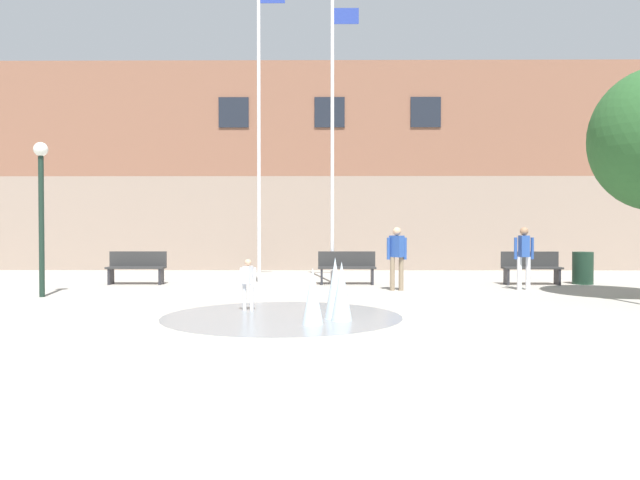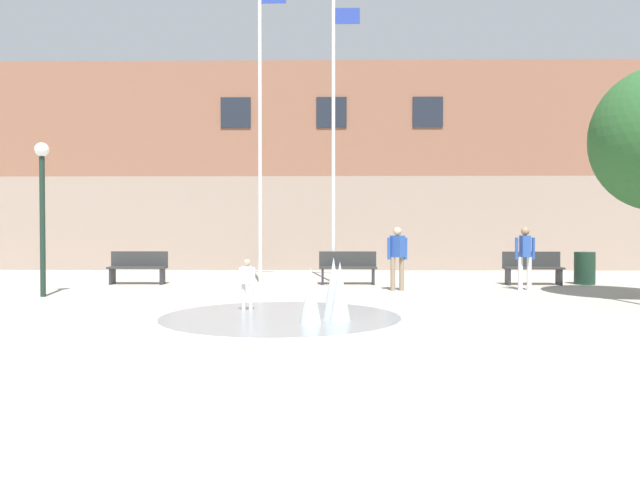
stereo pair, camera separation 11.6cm
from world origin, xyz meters
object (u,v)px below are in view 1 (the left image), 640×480
park_bench_far_left (137,267)px  park_bench_left_of_flagpoles (347,267)px  trash_can (583,268)px  child_with_pink_shirt (248,281)px  adult_watching (524,253)px  flagpole_right (333,130)px  adult_near_bench (397,253)px  lamp_post_left_lane (41,195)px  park_bench_near_trashcan (531,267)px  flagpole_left (260,120)px

park_bench_far_left → park_bench_left_of_flagpoles: (5.85, 0.04, 0.00)m
park_bench_far_left → trash_can: size_ratio=1.78×
park_bench_left_of_flagpoles → child_with_pink_shirt: size_ratio=1.62×
adult_watching → flagpole_right: flagpole_right is taller
park_bench_far_left → adult_near_bench: adult_near_bench is taller
park_bench_left_of_flagpoles → child_with_pink_shirt: child_with_pink_shirt is taller
park_bench_left_of_flagpoles → flagpole_right: flagpole_right is taller
lamp_post_left_lane → park_bench_far_left: bearing=68.9°
adult_near_bench → lamp_post_left_lane: size_ratio=0.45×
park_bench_far_left → adult_near_bench: bearing=-13.2°
adult_watching → trash_can: adult_watching is taller
park_bench_left_of_flagpoles → park_bench_near_trashcan: size_ratio=1.00×
adult_near_bench → flagpole_right: 4.35m
flagpole_right → trash_can: bearing=-3.3°
lamp_post_left_lane → park_bench_near_trashcan: bearing=14.5°
park_bench_left_of_flagpoles → flagpole_right: size_ratio=0.19×
adult_near_bench → park_bench_left_of_flagpoles: bearing=172.6°
park_bench_near_trashcan → adult_watching: adult_watching is taller
park_bench_left_of_flagpoles → trash_can: (6.59, 0.10, -0.03)m
child_with_pink_shirt → adult_near_bench: bearing=159.0°
child_with_pink_shirt → lamp_post_left_lane: size_ratio=0.28×
adult_near_bench → trash_can: bearing=65.8°
park_bench_near_trashcan → adult_watching: 1.68m
adult_near_bench → flagpole_left: (-3.66, 2.19, 3.72)m
flagpole_right → flagpole_left: bearing=180.0°
park_bench_near_trashcan → lamp_post_left_lane: lamp_post_left_lane is taller
park_bench_near_trashcan → trash_can: park_bench_near_trashcan is taller
park_bench_left_of_flagpoles → flagpole_left: flagpole_left is taller
park_bench_near_trashcan → lamp_post_left_lane: (-12.16, -3.14, 1.85)m
flagpole_left → trash_can: (9.06, -0.40, -4.20)m
park_bench_far_left → flagpole_right: flagpole_right is taller
adult_watching → lamp_post_left_lane: (-11.49, -1.66, 1.40)m
adult_near_bench → flagpole_right: bearing=172.9°
park_bench_left_of_flagpoles → trash_can: bearing=0.9°
park_bench_left_of_flagpoles → flagpole_right: 3.92m
flagpole_right → lamp_post_left_lane: flagpole_right is taller
adult_near_bench → lamp_post_left_lane: (-8.25, -1.50, 1.40)m
park_bench_near_trashcan → flagpole_left: 8.66m
park_bench_far_left → flagpole_right: 6.73m
park_bench_far_left → adult_watching: 10.39m
park_bench_near_trashcan → flagpole_left: (-7.57, 0.55, 4.17)m
adult_near_bench → park_bench_far_left: bearing=-145.8°
park_bench_far_left → park_bench_left_of_flagpoles: 5.85m
park_bench_far_left → child_with_pink_shirt: (3.78, -5.46, 0.10)m
flagpole_left → adult_near_bench: bearing=-30.9°
lamp_post_left_lane → trash_can: 14.17m
adult_watching → adult_near_bench: bearing=93.7°
park_bench_near_trashcan → adult_watching: (-0.67, -1.47, 0.45)m
adult_near_bench → trash_can: size_ratio=1.77×
park_bench_left_of_flagpoles → adult_watching: adult_watching is taller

